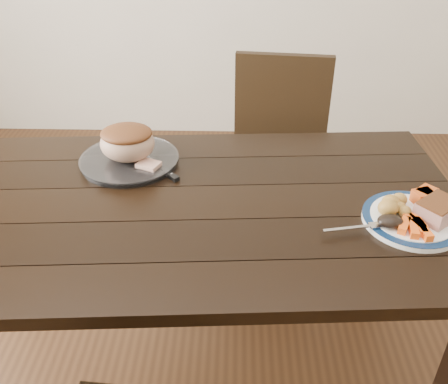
{
  "coord_description": "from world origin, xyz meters",
  "views": [
    {
      "loc": [
        0.11,
        -1.23,
        1.59
      ],
      "look_at": [
        0.08,
        -0.02,
        0.8
      ],
      "focal_mm": 40.0,
      "sensor_mm": 36.0,
      "label": 1
    }
  ],
  "objects_px": {
    "chair_far": "(278,152)",
    "dinner_plate": "(412,220)",
    "pork_slice": "(437,211)",
    "dining_table": "(198,227)",
    "carving_knife": "(159,168)",
    "serving_platter": "(130,161)",
    "roast_joint": "(127,143)",
    "fork": "(359,227)"
  },
  "relations": [
    {
      "from": "chair_far",
      "to": "dinner_plate",
      "type": "height_order",
      "value": "chair_far"
    },
    {
      "from": "pork_slice",
      "to": "dinner_plate",
      "type": "bearing_deg",
      "value": 175.24
    },
    {
      "from": "dining_table",
      "to": "fork",
      "type": "distance_m",
      "value": 0.49
    },
    {
      "from": "chair_far",
      "to": "fork",
      "type": "bearing_deg",
      "value": 106.17
    },
    {
      "from": "fork",
      "to": "roast_joint",
      "type": "bearing_deg",
      "value": 141.05
    },
    {
      "from": "dinner_plate",
      "to": "pork_slice",
      "type": "relative_size",
      "value": 2.53
    },
    {
      "from": "serving_platter",
      "to": "dining_table",
      "type": "bearing_deg",
      "value": -42.57
    },
    {
      "from": "roast_joint",
      "to": "chair_far",
      "type": "bearing_deg",
      "value": 43.01
    },
    {
      "from": "dining_table",
      "to": "roast_joint",
      "type": "relative_size",
      "value": 9.13
    },
    {
      "from": "serving_platter",
      "to": "roast_joint",
      "type": "xyz_separation_m",
      "value": [
        0.0,
        0.0,
        0.07
      ]
    },
    {
      "from": "chair_far",
      "to": "carving_knife",
      "type": "xyz_separation_m",
      "value": [
        -0.44,
        -0.55,
        0.23
      ]
    },
    {
      "from": "carving_knife",
      "to": "fork",
      "type": "bearing_deg",
      "value": 19.13
    },
    {
      "from": "chair_far",
      "to": "serving_platter",
      "type": "distance_m",
      "value": 0.79
    },
    {
      "from": "dining_table",
      "to": "serving_platter",
      "type": "xyz_separation_m",
      "value": [
        -0.25,
        0.23,
        0.1
      ]
    },
    {
      "from": "dining_table",
      "to": "dinner_plate",
      "type": "height_order",
      "value": "dinner_plate"
    },
    {
      "from": "dining_table",
      "to": "roast_joint",
      "type": "xyz_separation_m",
      "value": [
        -0.25,
        0.23,
        0.17
      ]
    },
    {
      "from": "chair_far",
      "to": "fork",
      "type": "xyz_separation_m",
      "value": [
        0.15,
        -0.88,
        0.25
      ]
    },
    {
      "from": "chair_far",
      "to": "roast_joint",
      "type": "relative_size",
      "value": 5.14
    },
    {
      "from": "roast_joint",
      "to": "dining_table",
      "type": "bearing_deg",
      "value": -42.57
    },
    {
      "from": "roast_joint",
      "to": "carving_knife",
      "type": "height_order",
      "value": "roast_joint"
    },
    {
      "from": "dinner_plate",
      "to": "fork",
      "type": "xyz_separation_m",
      "value": [
        -0.16,
        -0.05,
        0.01
      ]
    },
    {
      "from": "serving_platter",
      "to": "pork_slice",
      "type": "height_order",
      "value": "pork_slice"
    },
    {
      "from": "chair_far",
      "to": "dinner_plate",
      "type": "xyz_separation_m",
      "value": [
        0.31,
        -0.82,
        0.23
      ]
    },
    {
      "from": "chair_far",
      "to": "pork_slice",
      "type": "relative_size",
      "value": 8.56
    },
    {
      "from": "chair_far",
      "to": "carving_knife",
      "type": "distance_m",
      "value": 0.74
    },
    {
      "from": "chair_far",
      "to": "pork_slice",
      "type": "xyz_separation_m",
      "value": [
        0.37,
        -0.83,
        0.27
      ]
    },
    {
      "from": "dining_table",
      "to": "carving_knife",
      "type": "xyz_separation_m",
      "value": [
        -0.14,
        0.19,
        0.1
      ]
    },
    {
      "from": "pork_slice",
      "to": "fork",
      "type": "relative_size",
      "value": 0.61
    },
    {
      "from": "dining_table",
      "to": "carving_knife",
      "type": "bearing_deg",
      "value": 126.75
    },
    {
      "from": "carving_knife",
      "to": "dining_table",
      "type": "bearing_deg",
      "value": -5.24
    },
    {
      "from": "pork_slice",
      "to": "roast_joint",
      "type": "height_order",
      "value": "roast_joint"
    },
    {
      "from": "serving_platter",
      "to": "pork_slice",
      "type": "distance_m",
      "value": 0.97
    },
    {
      "from": "fork",
      "to": "roast_joint",
      "type": "height_order",
      "value": "roast_joint"
    },
    {
      "from": "dining_table",
      "to": "chair_far",
      "type": "bearing_deg",
      "value": 67.74
    },
    {
      "from": "fork",
      "to": "carving_knife",
      "type": "bearing_deg",
      "value": 139.8
    },
    {
      "from": "serving_platter",
      "to": "fork",
      "type": "height_order",
      "value": "fork"
    },
    {
      "from": "dining_table",
      "to": "serving_platter",
      "type": "height_order",
      "value": "serving_platter"
    },
    {
      "from": "roast_joint",
      "to": "dinner_plate",
      "type": "bearing_deg",
      "value": -19.92
    },
    {
      "from": "chair_far",
      "to": "pork_slice",
      "type": "distance_m",
      "value": 0.95
    },
    {
      "from": "pork_slice",
      "to": "carving_knife",
      "type": "relative_size",
      "value": 0.43
    },
    {
      "from": "chair_far",
      "to": "dinner_plate",
      "type": "bearing_deg",
      "value": 117.08
    },
    {
      "from": "dinner_plate",
      "to": "fork",
      "type": "relative_size",
      "value": 1.55
    }
  ]
}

